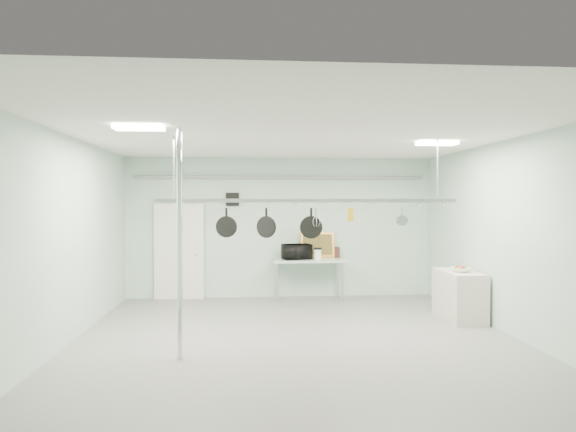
{
  "coord_description": "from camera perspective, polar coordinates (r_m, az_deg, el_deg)",
  "views": [
    {
      "loc": [
        -0.77,
        -7.77,
        2.16
      ],
      "look_at": [
        -0.07,
        1.0,
        1.94
      ],
      "focal_mm": 32.0,
      "sensor_mm": 36.0,
      "label": 1
    }
  ],
  "objects": [
    {
      "name": "fruit_cluster",
      "position": [
        9.94,
        18.68,
        -5.46
      ],
      "size": [
        0.24,
        0.24,
        0.09
      ],
      "primitive_type": null,
      "color": "#A32A0F",
      "rests_on": "fruit_bowl"
    },
    {
      "name": "conduit_pipe",
      "position": [
        11.71,
        -0.81,
        4.32
      ],
      "size": [
        6.6,
        0.07,
        0.07
      ],
      "primitive_type": "cylinder",
      "rotation": [
        0.0,
        1.57,
        0.0
      ],
      "color": "gray",
      "rests_on": "back_wall"
    },
    {
      "name": "ceiling",
      "position": [
        7.88,
        1.09,
        8.96
      ],
      "size": [
        7.0,
        8.0,
        0.02
      ],
      "primitive_type": "cube",
      "color": "silver",
      "rests_on": "back_wall"
    },
    {
      "name": "painting_small",
      "position": [
        11.89,
        5.04,
        -4.03
      ],
      "size": [
        0.3,
        0.09,
        0.25
      ],
      "primitive_type": "cube",
      "rotation": [
        -0.17,
        0.0,
        -0.03
      ],
      "color": "#381A13",
      "rests_on": "prep_table"
    },
    {
      "name": "floor",
      "position": [
        8.1,
        1.08,
        -14.03
      ],
      "size": [
        8.0,
        8.0,
        0.0
      ],
      "primitive_type": "plane",
      "color": "gray",
      "rests_on": "ground"
    },
    {
      "name": "coffee_canister",
      "position": [
        11.46,
        3.32,
        -4.29
      ],
      "size": [
        0.21,
        0.21,
        0.22
      ],
      "primitive_type": "cylinder",
      "rotation": [
        0.0,
        0.0,
        -0.32
      ],
      "color": "white",
      "rests_on": "prep_table"
    },
    {
      "name": "right_wall",
      "position": [
        8.88,
        24.13,
        -2.3
      ],
      "size": [
        0.02,
        8.0,
        3.2
      ],
      "primitive_type": "cube",
      "color": "#B3D6C3",
      "rests_on": "floor"
    },
    {
      "name": "whisk",
      "position": [
        8.15,
        3.13,
        -0.21
      ],
      "size": [
        0.18,
        0.18,
        0.32
      ],
      "primitive_type": null,
      "rotation": [
        0.0,
        0.0,
        -0.18
      ],
      "color": "#B9B9BE",
      "rests_on": "pot_rack"
    },
    {
      "name": "door",
      "position": [
        11.86,
        -12.0,
        -3.97
      ],
      "size": [
        1.1,
        0.1,
        2.2
      ],
      "primitive_type": "cube",
      "color": "silver",
      "rests_on": "floor"
    },
    {
      "name": "chrome_pole",
      "position": [
        7.25,
        -11.94,
        -3.02
      ],
      "size": [
        0.08,
        0.08,
        3.2
      ],
      "primitive_type": "cylinder",
      "color": "silver",
      "rests_on": "floor"
    },
    {
      "name": "back_wall",
      "position": [
        11.8,
        -0.83,
        -1.29
      ],
      "size": [
        7.0,
        0.02,
        3.2
      ],
      "primitive_type": "cube",
      "color": "#B3D6C3",
      "rests_on": "floor"
    },
    {
      "name": "side_cabinet",
      "position": [
        10.12,
        18.5,
        -8.37
      ],
      "size": [
        0.6,
        1.2,
        0.9
      ],
      "primitive_type": "cube",
      "color": "beige",
      "rests_on": "floor"
    },
    {
      "name": "painting_large",
      "position": [
        11.82,
        3.3,
        -3.26
      ],
      "size": [
        0.78,
        0.15,
        0.58
      ],
      "primitive_type": "cube",
      "rotation": [
        -0.14,
        0.0,
        0.03
      ],
      "color": "#E7933E",
      "rests_on": "prep_table"
    },
    {
      "name": "microwave",
      "position": [
        11.5,
        0.98,
        -3.99
      ],
      "size": [
        0.69,
        0.54,
        0.34
      ],
      "primitive_type": "imported",
      "rotation": [
        0.0,
        0.0,
        3.37
      ],
      "color": "black",
      "rests_on": "prep_table"
    },
    {
      "name": "pot_rack",
      "position": [
        8.13,
        2.28,
        1.93
      ],
      "size": [
        4.8,
        0.06,
        1.0
      ],
      "color": "#B7B7BC",
      "rests_on": "ceiling"
    },
    {
      "name": "wall_vent",
      "position": [
        11.74,
        -6.19,
        1.86
      ],
      "size": [
        0.3,
        0.04,
        0.3
      ],
      "primitive_type": "cube",
      "color": "black",
      "rests_on": "back_wall"
    },
    {
      "name": "light_panel_left",
      "position": [
        7.18,
        -16.23,
        9.39
      ],
      "size": [
        0.65,
        0.3,
        0.05
      ],
      "primitive_type": "cube",
      "color": "white",
      "rests_on": "ceiling"
    },
    {
      "name": "fruit_bowl",
      "position": [
        9.94,
        18.68,
        -5.69
      ],
      "size": [
        0.4,
        0.4,
        0.08
      ],
      "primitive_type": "imported",
      "rotation": [
        0.0,
        0.0,
        0.22
      ],
      "color": "white",
      "rests_on": "side_cabinet"
    },
    {
      "name": "prep_table",
      "position": [
        11.53,
        2.28,
        -5.18
      ],
      "size": [
        1.6,
        0.7,
        0.91
      ],
      "color": "#9DB9AB",
      "rests_on": "floor"
    },
    {
      "name": "saucepan",
      "position": [
        8.45,
        12.54,
        -0.12
      ],
      "size": [
        0.17,
        0.1,
        0.3
      ],
      "primitive_type": null,
      "rotation": [
        0.0,
        0.0,
        0.01
      ],
      "color": "silver",
      "rests_on": "pot_rack"
    },
    {
      "name": "light_panel_right",
      "position": [
        9.01,
        16.22,
        7.76
      ],
      "size": [
        0.65,
        0.3,
        0.05
      ],
      "primitive_type": "cube",
      "color": "white",
      "rests_on": "ceiling"
    },
    {
      "name": "skillet_left",
      "position": [
        8.08,
        -6.87,
        -0.64
      ],
      "size": [
        0.34,
        0.1,
        0.44
      ],
      "primitive_type": null,
      "rotation": [
        0.0,
        0.0,
        -0.12
      ],
      "color": "black",
      "rests_on": "pot_rack"
    },
    {
      "name": "skillet_right",
      "position": [
        8.14,
        2.59,
        -0.81
      ],
      "size": [
        0.36,
        0.07,
        0.49
      ],
      "primitive_type": null,
      "rotation": [
        0.0,
        0.0,
        -0.03
      ],
      "color": "black",
      "rests_on": "pot_rack"
    },
    {
      "name": "skillet_mid",
      "position": [
        8.08,
        -2.43,
        -0.77
      ],
      "size": [
        0.33,
        0.22,
        0.47
      ],
      "primitive_type": null,
      "rotation": [
        0.0,
        0.0,
        -0.52
      ],
      "color": "black",
      "rests_on": "pot_rack"
    },
    {
      "name": "grater",
      "position": [
        8.24,
        6.97,
        0.13
      ],
      "size": [
        0.09,
        0.02,
        0.22
      ],
      "primitive_type": null,
      "rotation": [
        0.0,
        0.0,
        -0.07
      ],
      "color": "gold",
      "rests_on": "pot_rack"
    }
  ]
}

